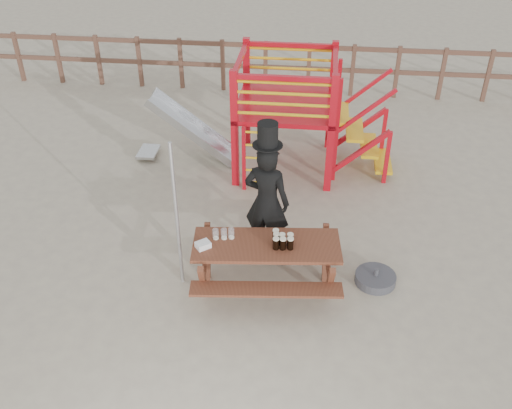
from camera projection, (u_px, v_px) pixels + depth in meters
name	position (u px, v px, depth m)	size (l,w,h in m)	color
ground	(250.00, 295.00, 7.72)	(60.00, 60.00, 0.00)	tan
back_fence	(287.00, 62.00, 13.08)	(15.09, 0.09, 1.20)	brown
playground_fort	(282.00, 112.00, 10.06)	(4.71, 1.84, 2.10)	#B40C17
picnic_table	(266.00, 260.00, 7.59)	(2.05, 1.51, 0.75)	brown
man_with_hat	(267.00, 199.00, 7.95)	(0.74, 0.57, 2.12)	black
metal_pole	(177.00, 217.00, 7.34)	(0.05, 0.05, 2.18)	#B2B2B7
parasol_base	(375.00, 278.00, 7.90)	(0.57, 0.57, 0.24)	#3C3C42
paper_bag	(203.00, 245.00, 7.36)	(0.18, 0.14, 0.08)	white
stout_pints	(282.00, 240.00, 7.36)	(0.28, 0.26, 0.17)	black
empty_glasses	(224.00, 234.00, 7.50)	(0.28, 0.12, 0.15)	silver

